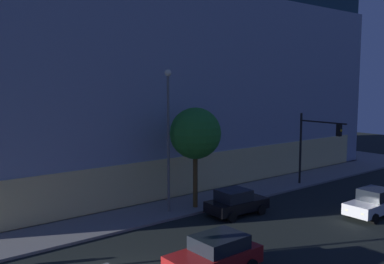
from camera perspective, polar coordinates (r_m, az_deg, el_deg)
name	(u,v)px	position (r m, az deg, el deg)	size (l,w,h in m)	color
modern_building	(146,78)	(41.94, -6.21, 7.29)	(39.34, 22.88, 17.96)	#4C4C51
traffic_light_far_corner	(315,139)	(34.78, 16.22, -0.92)	(0.38, 4.27, 5.81)	black
street_lamp_sidewalk	(168,125)	(26.59, -3.23, 0.96)	(0.44, 0.44, 9.06)	slate
sidewalk_tree	(195,134)	(27.60, 0.46, -0.23)	(3.38, 3.38, 6.64)	brown
car_red	(215,255)	(19.26, 3.16, -16.21)	(4.31, 2.25, 1.69)	maroon
car_black	(236,202)	(27.35, 5.96, -9.40)	(4.08, 2.22, 1.67)	black
car_white	(373,203)	(29.24, 23.23, -8.81)	(4.06, 1.98, 1.73)	silver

